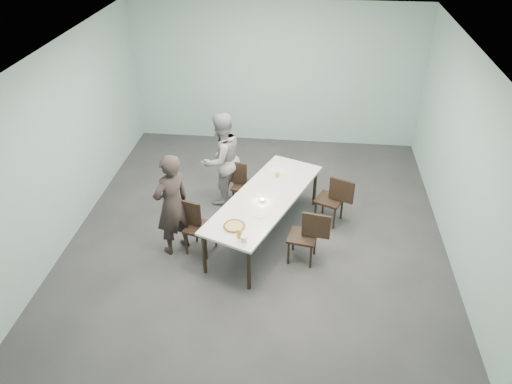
# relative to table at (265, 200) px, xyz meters

# --- Properties ---
(ground) EXTENTS (7.00, 7.00, 0.00)m
(ground) POSITION_rel_table_xyz_m (-0.11, 0.00, -0.69)
(ground) COLOR #333335
(ground) RESTS_ON ground
(room_shell) EXTENTS (6.02, 7.02, 3.01)m
(room_shell) POSITION_rel_table_xyz_m (-0.11, 0.00, 1.33)
(room_shell) COLOR #97BFBA
(room_shell) RESTS_ON ground
(table) EXTENTS (1.79, 2.75, 0.75)m
(table) POSITION_rel_table_xyz_m (0.00, 0.00, 0.00)
(table) COLOR white
(table) RESTS_ON ground
(chair_near_left) EXTENTS (0.65, 0.52, 0.87)m
(chair_near_left) POSITION_rel_table_xyz_m (-1.03, -0.47, -0.19)
(chair_near_left) COLOR black
(chair_near_left) RESTS_ON ground
(chair_far_left) EXTENTS (0.65, 0.50, 0.87)m
(chair_far_left) POSITION_rel_table_xyz_m (-0.49, 0.81, -0.19)
(chair_far_left) COLOR black
(chair_far_left) RESTS_ON ground
(chair_near_right) EXTENTS (0.64, 0.49, 0.87)m
(chair_near_right) POSITION_rel_table_xyz_m (0.70, -0.55, -0.19)
(chair_near_right) COLOR black
(chair_near_right) RESTS_ON ground
(chair_far_right) EXTENTS (0.65, 0.55, 0.87)m
(chair_far_right) POSITION_rel_table_xyz_m (1.11, 0.49, -0.19)
(chair_far_right) COLOR black
(chair_far_right) RESTS_ON ground
(diner_near) EXTENTS (0.70, 0.73, 1.68)m
(diner_near) POSITION_rel_table_xyz_m (-1.35, -0.50, 0.15)
(diner_near) COLOR black
(diner_near) RESTS_ON ground
(diner_far) EXTENTS (1.03, 1.04, 1.69)m
(diner_far) POSITION_rel_table_xyz_m (-0.85, 0.95, 0.15)
(diner_far) COLOR gray
(diner_far) RESTS_ON ground
(pizza) EXTENTS (0.34, 0.34, 0.04)m
(pizza) POSITION_rel_table_xyz_m (-0.36, -0.84, 0.08)
(pizza) COLOR white
(pizza) RESTS_ON table
(side_plate) EXTENTS (0.18, 0.18, 0.01)m
(side_plate) POSITION_rel_table_xyz_m (-0.02, -0.50, 0.06)
(side_plate) COLOR white
(side_plate) RESTS_ON table
(beer_glass) EXTENTS (0.08, 0.08, 0.15)m
(beer_glass) POSITION_rel_table_xyz_m (-0.26, -1.07, 0.13)
(beer_glass) COLOR gold
(beer_glass) RESTS_ON table
(water_tumbler) EXTENTS (0.08, 0.08, 0.09)m
(water_tumbler) POSITION_rel_table_xyz_m (-0.19, -1.16, 0.10)
(water_tumbler) COLOR silver
(water_tumbler) RESTS_ON table
(tealight) EXTENTS (0.06, 0.06, 0.05)m
(tealight) POSITION_rel_table_xyz_m (-0.03, -0.15, 0.08)
(tealight) COLOR silver
(tealight) RESTS_ON table
(amber_tumbler) EXTENTS (0.07, 0.07, 0.08)m
(amber_tumbler) POSITION_rel_table_xyz_m (0.14, 0.63, 0.10)
(amber_tumbler) COLOR gold
(amber_tumbler) RESTS_ON table
(menu) EXTENTS (0.36, 0.31, 0.01)m
(menu) POSITION_rel_table_xyz_m (0.16, 0.82, 0.06)
(menu) COLOR silver
(menu) RESTS_ON table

